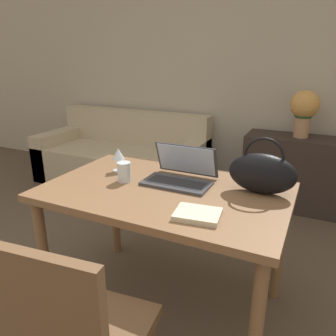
{
  "coord_description": "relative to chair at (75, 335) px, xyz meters",
  "views": [
    {
      "loc": [
        0.85,
        -0.7,
        1.46
      ],
      "look_at": [
        0.14,
        0.79,
        0.89
      ],
      "focal_mm": 35.0,
      "sensor_mm": 36.0,
      "label": 1
    }
  ],
  "objects": [
    {
      "name": "sideboard",
      "position": [
        0.6,
        2.6,
        -0.16
      ],
      "size": [
        1.16,
        0.4,
        0.72
      ],
      "color": "#332823",
      "rests_on": "ground_plane"
    },
    {
      "name": "wine_glass",
      "position": [
        -0.42,
        0.94,
        0.36
      ],
      "size": [
        0.08,
        0.08,
        0.15
      ],
      "color": "silver",
      "rests_on": "dining_table"
    },
    {
      "name": "couch",
      "position": [
        -1.41,
        2.45,
        -0.24
      ],
      "size": [
        1.95,
        0.87,
        0.82
      ],
      "color": "#C1B293",
      "rests_on": "ground_plane"
    },
    {
      "name": "wall_back",
      "position": [
        -0.16,
        2.92,
        0.83
      ],
      "size": [
        10.0,
        0.06,
        2.7
      ],
      "color": "#BCB29E",
      "rests_on": "ground_plane"
    },
    {
      "name": "drinking_glass",
      "position": [
        -0.3,
        0.81,
        0.31
      ],
      "size": [
        0.08,
        0.08,
        0.11
      ],
      "color": "silver",
      "rests_on": "dining_table"
    },
    {
      "name": "dining_table",
      "position": [
        -0.04,
        0.81,
        0.16
      ],
      "size": [
        1.31,
        0.83,
        0.77
      ],
      "color": "brown",
      "rests_on": "ground_plane"
    },
    {
      "name": "flower_vase",
      "position": [
        0.51,
        2.61,
        0.47
      ],
      "size": [
        0.26,
        0.26,
        0.44
      ],
      "color": "tan",
      "rests_on": "sideboard"
    },
    {
      "name": "book",
      "position": [
        0.24,
        0.58,
        0.26
      ],
      "size": [
        0.22,
        0.18,
        0.02
      ],
      "rotation": [
        0.0,
        0.0,
        0.13
      ],
      "color": "beige",
      "rests_on": "dining_table"
    },
    {
      "name": "chair",
      "position": [
        0.0,
        0.0,
        0.0
      ],
      "size": [
        0.48,
        0.48,
        0.93
      ],
      "rotation": [
        0.0,
        0.0,
        0.1
      ],
      "color": "brown",
      "rests_on": "ground_plane"
    },
    {
      "name": "laptop",
      "position": [
        -0.01,
        0.95,
        0.31
      ],
      "size": [
        0.38,
        0.28,
        0.2
      ],
      "color": "#38383D",
      "rests_on": "dining_table"
    },
    {
      "name": "handbag",
      "position": [
        0.44,
        0.98,
        0.36
      ],
      "size": [
        0.35,
        0.14,
        0.3
      ],
      "color": "black",
      "rests_on": "dining_table"
    }
  ]
}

